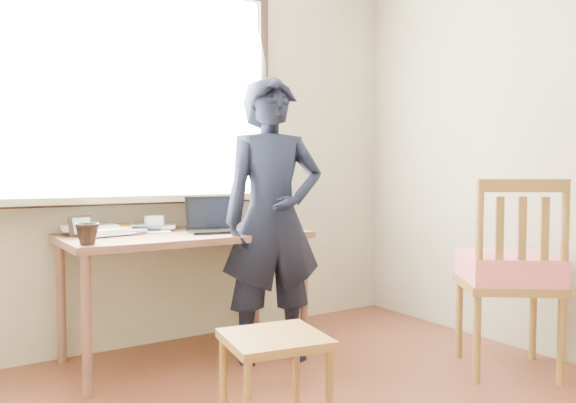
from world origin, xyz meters
TOP-DOWN VIEW (x-y plane):
  - room_shell at (-0.02, 0.20)m, footprint 3.52×4.02m
  - desk at (-0.04, 1.63)m, footprint 1.37×0.69m
  - laptop at (0.12, 1.59)m, footprint 0.34×0.30m
  - mug_white at (-0.16, 1.82)m, footprint 0.16×0.16m
  - mug_dark at (-0.66, 1.39)m, footprint 0.12×0.12m
  - mouse at (0.36, 1.53)m, footprint 0.09×0.06m
  - desk_clutter at (-0.31, 1.84)m, footprint 0.89×0.53m
  - book_a at (-0.42, 1.84)m, footprint 0.23×0.28m
  - book_b at (0.42, 1.89)m, footprint 0.26×0.27m
  - picture_frame at (-0.61, 1.73)m, footprint 0.14×0.07m
  - work_chair at (-0.11, 0.54)m, footprint 0.46×0.45m
  - side_chair at (1.33, 0.45)m, footprint 0.67×0.67m
  - person at (0.37, 1.32)m, footprint 0.67×0.52m

SIDE VIEW (x-z plane):
  - work_chair at x=-0.11m, z-range 0.14..0.55m
  - side_chair at x=1.33m, z-range 0.03..1.08m
  - desk at x=-0.04m, z-range 0.29..1.03m
  - book_b at x=0.42m, z-range 0.74..0.75m
  - book_a at x=-0.42m, z-range 0.74..0.76m
  - mouse at x=0.36m, z-range 0.74..0.77m
  - desk_clutter at x=-0.31m, z-range 0.73..0.79m
  - mug_white at x=-0.16m, z-range 0.74..0.83m
  - laptop at x=0.12m, z-range 0.68..0.89m
  - mug_dark at x=-0.66m, z-range 0.74..0.84m
  - picture_frame at x=-0.61m, z-range 0.74..0.85m
  - person at x=0.37m, z-range 0.00..1.63m
  - room_shell at x=-0.02m, z-range 0.33..2.94m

